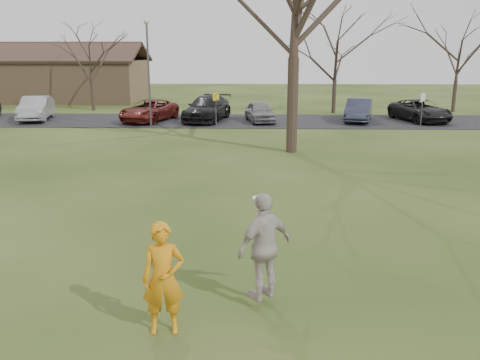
% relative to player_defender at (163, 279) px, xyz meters
% --- Properties ---
extents(ground, '(120.00, 120.00, 0.00)m').
position_rel_player_defender_xyz_m(ground, '(1.12, 0.42, -0.96)').
color(ground, '#1E380F').
rests_on(ground, ground).
extents(parking_strip, '(62.00, 6.50, 0.04)m').
position_rel_player_defender_xyz_m(parking_strip, '(1.12, 25.42, -0.94)').
color(parking_strip, black).
rests_on(parking_strip, ground).
extents(player_defender, '(0.76, 0.55, 1.93)m').
position_rel_player_defender_xyz_m(player_defender, '(0.00, 0.00, 0.00)').
color(player_defender, orange).
rests_on(player_defender, ground).
extents(car_1, '(2.51, 4.84, 1.52)m').
position_rel_player_defender_xyz_m(car_1, '(-12.89, 25.32, -0.16)').
color(car_1, '#97989C').
rests_on(car_1, parking_strip).
extents(car_2, '(3.55, 5.33, 1.36)m').
position_rel_player_defender_xyz_m(car_2, '(-5.40, 25.01, -0.24)').
color(car_2, maroon).
rests_on(car_2, parking_strip).
extents(car_3, '(3.15, 5.68, 1.56)m').
position_rel_player_defender_xyz_m(car_3, '(-1.68, 25.37, -0.14)').
color(car_3, black).
rests_on(car_3, parking_strip).
extents(car_4, '(2.20, 3.98, 1.28)m').
position_rel_player_defender_xyz_m(car_4, '(1.72, 24.90, -0.28)').
color(car_4, slate).
rests_on(car_4, parking_strip).
extents(car_5, '(2.55, 4.56, 1.42)m').
position_rel_player_defender_xyz_m(car_5, '(8.06, 25.39, -0.21)').
color(car_5, '#2D3044').
rests_on(car_5, parking_strip).
extents(car_6, '(3.43, 5.29, 1.36)m').
position_rel_player_defender_xyz_m(car_6, '(12.02, 25.60, -0.24)').
color(car_6, black).
rests_on(car_6, parking_strip).
extents(catching_play, '(1.22, 1.13, 2.00)m').
position_rel_player_defender_xyz_m(catching_play, '(1.67, 0.95, 0.20)').
color(catching_play, '#B9ABA6').
rests_on(catching_play, ground).
extents(building, '(20.60, 8.50, 5.14)m').
position_rel_player_defender_xyz_m(building, '(-18.88, 38.42, 0.97)').
color(building, '#8C6D4C').
rests_on(building, ground).
extents(lamp_post, '(0.34, 0.34, 6.27)m').
position_rel_player_defender_xyz_m(lamp_post, '(-4.88, 22.92, 3.01)').
color(lamp_post, '#47474C').
rests_on(lamp_post, ground).
extents(sign_yellow, '(0.35, 0.35, 2.08)m').
position_rel_player_defender_xyz_m(sign_yellow, '(-0.88, 22.42, 0.49)').
color(sign_yellow, '#47474C').
rests_on(sign_yellow, ground).
extents(sign_white, '(0.35, 0.35, 2.08)m').
position_rel_player_defender_xyz_m(sign_white, '(11.12, 22.42, 0.49)').
color(sign_white, '#47474C').
rests_on(sign_white, ground).
extents(small_tree_row, '(55.00, 5.90, 8.50)m').
position_rel_player_defender_xyz_m(small_tree_row, '(5.50, 30.48, 2.93)').
color(small_tree_row, '#352821').
rests_on(small_tree_row, ground).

